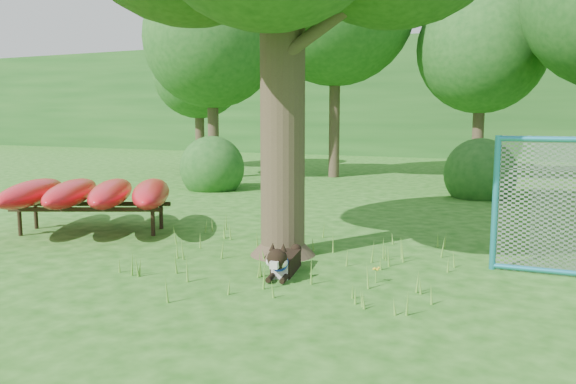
% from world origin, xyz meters
% --- Properties ---
extents(ground, '(80.00, 80.00, 0.00)m').
position_xyz_m(ground, '(0.00, 0.00, 0.00)').
color(ground, '#1A5410').
rests_on(ground, ground).
extents(wooden_post, '(0.37, 0.18, 1.36)m').
position_xyz_m(wooden_post, '(0.03, 1.33, 0.72)').
color(wooden_post, '#64574B').
rests_on(wooden_post, ground).
extents(kayak_rack, '(3.84, 3.46, 0.92)m').
position_xyz_m(kayak_rack, '(-3.81, 1.63, 0.70)').
color(kayak_rack, black).
rests_on(kayak_rack, ground).
extents(husky_dog, '(0.43, 1.12, 0.50)m').
position_xyz_m(husky_dog, '(0.43, 0.54, 0.17)').
color(husky_dog, black).
rests_on(husky_dog, ground).
extents(wildflower_clump, '(0.09, 0.08, 0.20)m').
position_xyz_m(wildflower_clump, '(1.61, 0.73, 0.16)').
color(wildflower_clump, '#619C33').
rests_on(wildflower_clump, ground).
extents(bg_tree_a, '(4.40, 4.40, 6.70)m').
position_xyz_m(bg_tree_a, '(-6.50, 10.00, 4.48)').
color(bg_tree_a, '#392D1F').
rests_on(bg_tree_a, ground).
extents(bg_tree_b, '(5.20, 5.20, 8.22)m').
position_xyz_m(bg_tree_b, '(-3.00, 12.00, 5.61)').
color(bg_tree_b, '#392D1F').
rests_on(bg_tree_b, ground).
extents(bg_tree_c, '(4.00, 4.00, 6.12)m').
position_xyz_m(bg_tree_c, '(1.50, 13.00, 4.11)').
color(bg_tree_c, '#392D1F').
rests_on(bg_tree_c, ground).
extents(bg_tree_f, '(3.60, 3.60, 5.55)m').
position_xyz_m(bg_tree_f, '(-9.00, 13.00, 3.73)').
color(bg_tree_f, '#392D1F').
rests_on(bg_tree_f, ground).
extents(shrub_left, '(1.80, 1.80, 1.80)m').
position_xyz_m(shrub_left, '(-5.00, 7.50, 0.00)').
color(shrub_left, '#1A4E19').
rests_on(shrub_left, ground).
extents(shrub_mid, '(1.80, 1.80, 1.80)m').
position_xyz_m(shrub_mid, '(2.00, 9.00, 0.00)').
color(shrub_mid, '#1A4E19').
rests_on(shrub_mid, ground).
extents(wooded_hillside, '(80.00, 12.00, 6.00)m').
position_xyz_m(wooded_hillside, '(0.00, 28.00, 3.00)').
color(wooded_hillside, '#1A4E19').
rests_on(wooded_hillside, ground).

